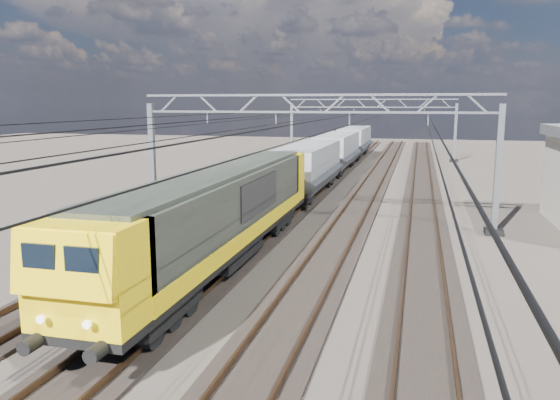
% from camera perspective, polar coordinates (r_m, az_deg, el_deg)
% --- Properties ---
extents(ground, '(160.00, 160.00, 0.00)m').
position_cam_1_polar(ground, '(26.47, 1.59, -4.40)').
color(ground, black).
rests_on(ground, ground).
extents(track_outer_west, '(2.60, 140.00, 0.30)m').
position_cam_1_polar(track_outer_west, '(28.34, -10.34, -3.44)').
color(track_outer_west, black).
rests_on(track_outer_west, ground).
extents(track_loco, '(2.60, 140.00, 0.30)m').
position_cam_1_polar(track_loco, '(26.95, -2.57, -3.98)').
color(track_loco, black).
rests_on(track_loco, ground).
extents(track_inner_east, '(2.60, 140.00, 0.30)m').
position_cam_1_polar(track_inner_east, '(26.10, 5.89, -4.50)').
color(track_inner_east, black).
rests_on(track_inner_east, ground).
extents(track_outer_east, '(2.60, 140.00, 0.30)m').
position_cam_1_polar(track_outer_east, '(25.85, 14.73, -4.93)').
color(track_outer_east, black).
rests_on(track_outer_east, ground).
extents(catenary_gantry_mid, '(19.90, 0.90, 7.11)m').
position_cam_1_polar(catenary_gantry_mid, '(29.67, 3.34, 4.82)').
color(catenary_gantry_mid, gray).
rests_on(catenary_gantry_mid, ground).
extents(catenary_gantry_far, '(19.90, 0.90, 7.11)m').
position_cam_1_polar(catenary_gantry_far, '(65.30, 9.46, 7.58)').
color(catenary_gantry_far, gray).
rests_on(catenary_gantry_far, ground).
extents(overhead_wires, '(12.03, 140.00, 0.53)m').
position_cam_1_polar(overhead_wires, '(33.49, 4.70, 8.57)').
color(overhead_wires, black).
rests_on(overhead_wires, ground).
extents(locomotive, '(2.76, 21.10, 3.62)m').
position_cam_1_polar(locomotive, '(22.08, -6.17, -1.19)').
color(locomotive, black).
rests_on(locomotive, ground).
extents(hopper_wagon_lead, '(3.38, 13.00, 3.25)m').
position_cam_1_polar(hopper_wagon_lead, '(38.98, 2.96, 3.61)').
color(hopper_wagon_lead, black).
rests_on(hopper_wagon_lead, ground).
extents(hopper_wagon_mid, '(3.38, 13.00, 3.25)m').
position_cam_1_polar(hopper_wagon_mid, '(52.91, 6.02, 5.28)').
color(hopper_wagon_mid, black).
rests_on(hopper_wagon_mid, ground).
extents(hopper_wagon_third, '(3.38, 13.00, 3.25)m').
position_cam_1_polar(hopper_wagon_third, '(66.95, 7.80, 6.24)').
color(hopper_wagon_third, black).
rests_on(hopper_wagon_third, ground).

